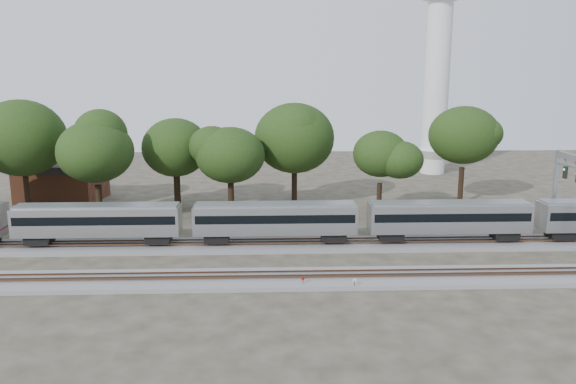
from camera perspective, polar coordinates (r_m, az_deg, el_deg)
name	(u,v)px	position (r m, az deg, el deg)	size (l,w,h in m)	color
ground	(231,267)	(53.74, -5.79, -7.55)	(160.00, 160.00, 0.00)	#383328
track_far	(235,245)	(59.35, -5.43, -5.43)	(160.00, 5.00, 0.73)	slate
track_near	(228,280)	(49.92, -6.09, -8.86)	(160.00, 5.00, 0.73)	slate
train	(364,217)	(59.28, 7.70, -2.56)	(106.24, 3.03, 4.47)	#ACAEB3
switch_stand_red	(303,281)	(48.20, 1.53, -9.01)	(0.31, 0.13, 1.01)	#512D19
switch_stand_white	(355,283)	(48.03, 6.77, -9.13)	(0.34, 0.06, 1.06)	#512D19
switch_lever	(288,285)	(48.54, 0.02, -9.47)	(0.50, 0.30, 0.30)	#512D19
signal_gantry	(574,180)	(65.87, 27.04, 1.10)	(0.66, 7.87, 9.57)	gray
brick_building	(62,181)	(86.83, -22.00, 1.01)	(11.96, 9.01, 5.39)	brown
tree_1	(22,138)	(77.92, -25.44, 4.96)	(10.14, 10.14, 14.30)	black
tree_2	(96,151)	(70.45, -18.96, 3.91)	(8.99, 8.99, 12.67)	black
tree_3	(175,148)	(75.87, -11.36, 4.45)	(8.44, 8.44, 11.90)	black
tree_4	(230,155)	(70.71, -5.90, 3.73)	(8.01, 8.01, 11.29)	black
tree_5	(294,138)	(75.47, 0.66, 5.48)	(9.55, 9.55, 13.47)	black
tree_6	(381,154)	(71.13, 9.39, 3.83)	(8.18, 8.18, 11.54)	black
tree_7	(464,135)	(80.16, 17.45, 5.52)	(9.85, 9.85, 13.88)	black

